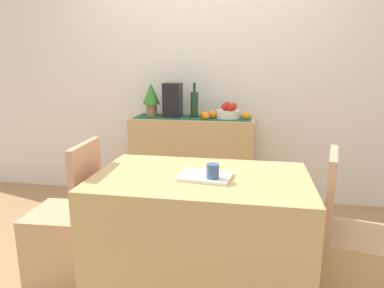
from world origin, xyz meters
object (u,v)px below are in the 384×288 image
object	(u,v)px
coffee_cup	(213,173)
chair_near_window	(67,237)
potted_plant	(151,96)
open_book	(206,177)
dining_table	(200,234)
coffee_maker	(173,100)
wine_bottle	(194,104)
sideboard_console	(193,162)
chair_by_corner	(355,264)
fruit_bowl	(228,114)

from	to	relation	value
coffee_cup	chair_near_window	size ratio (longest dim) A/B	0.11
potted_plant	open_book	distance (m)	1.58
chair_near_window	dining_table	bearing A→B (deg)	-0.05
dining_table	coffee_cup	distance (m)	0.43
coffee_maker	dining_table	size ratio (longest dim) A/B	0.26
wine_bottle	dining_table	bearing A→B (deg)	-78.69
sideboard_console	potted_plant	size ratio (longest dim) A/B	3.59
wine_bottle	chair_near_window	world-z (taller)	wine_bottle
coffee_maker	chair_near_window	xyz separation A→B (m)	(-0.41, -1.33, -0.76)
potted_plant	dining_table	xyz separation A→B (m)	(0.69, -1.33, -0.69)
chair_near_window	chair_by_corner	world-z (taller)	same
coffee_maker	chair_by_corner	size ratio (longest dim) A/B	0.36
fruit_bowl	coffee_cup	xyz separation A→B (m)	(0.03, -1.42, -0.12)
sideboard_console	potted_plant	world-z (taller)	potted_plant
sideboard_console	coffee_cup	distance (m)	1.50
fruit_bowl	chair_near_window	size ratio (longest dim) A/B	0.25
coffee_maker	chair_near_window	distance (m)	1.59
coffee_cup	chair_by_corner	bearing A→B (deg)	6.34
wine_bottle	coffee_maker	size ratio (longest dim) A/B	1.02
dining_table	potted_plant	bearing A→B (deg)	117.23
fruit_bowl	chair_near_window	world-z (taller)	fruit_bowl
coffee_maker	potted_plant	world-z (taller)	potted_plant
sideboard_console	chair_by_corner	xyz separation A→B (m)	(1.16, -1.33, -0.17)
potted_plant	open_book	world-z (taller)	potted_plant
wine_bottle	open_book	distance (m)	1.42
fruit_bowl	coffee_maker	world-z (taller)	coffee_maker
open_book	potted_plant	bearing A→B (deg)	124.14
potted_plant	coffee_cup	world-z (taller)	potted_plant
dining_table	coffee_cup	world-z (taller)	coffee_cup
coffee_maker	potted_plant	size ratio (longest dim) A/B	1.00
potted_plant	chair_near_window	world-z (taller)	potted_plant
coffee_cup	chair_by_corner	world-z (taller)	chair_by_corner
chair_near_window	sideboard_console	bearing A→B (deg)	65.63
coffee_maker	chair_near_window	size ratio (longest dim) A/B	0.36
coffee_maker	dining_table	xyz separation A→B (m)	(0.48, -1.33, -0.66)
wine_bottle	potted_plant	size ratio (longest dim) A/B	1.02
coffee_maker	coffee_cup	size ratio (longest dim) A/B	3.29
chair_near_window	chair_by_corner	size ratio (longest dim) A/B	1.00
coffee_maker	sideboard_console	bearing A→B (deg)	0.00
sideboard_console	coffee_maker	world-z (taller)	coffee_maker
dining_table	open_book	distance (m)	0.38
wine_bottle	coffee_maker	bearing A→B (deg)	180.00
sideboard_console	chair_near_window	xyz separation A→B (m)	(-0.60, -1.33, -0.17)
fruit_bowl	coffee_maker	size ratio (longest dim) A/B	0.69
fruit_bowl	dining_table	xyz separation A→B (m)	(-0.05, -1.33, -0.54)
potted_plant	coffee_cup	bearing A→B (deg)	-61.70
sideboard_console	dining_table	xyz separation A→B (m)	(0.28, -1.33, -0.06)
coffee_maker	coffee_cup	distance (m)	1.54
open_book	chair_by_corner	bearing A→B (deg)	9.27
open_book	coffee_cup	size ratio (longest dim) A/B	2.86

